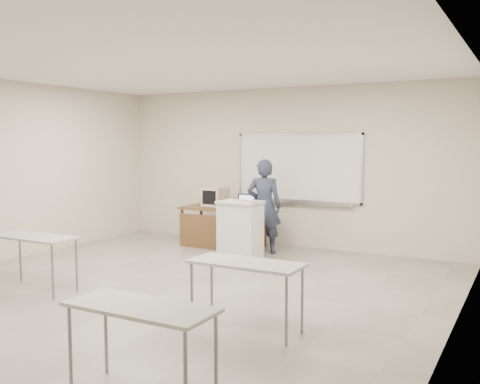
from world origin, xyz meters
The scene contains 10 objects.
floor centered at (0.00, 0.00, -0.01)m, with size 7.00×8.00×0.01m, color gray.
whiteboard centered at (0.30, 3.97, 1.48)m, with size 2.48×0.10×1.31m.
student_desks centered at (0.00, -1.35, 0.67)m, with size 4.40×2.20×0.73m.
instructor_desk centered at (-0.94, 3.19, 0.56)m, with size 1.56×0.78×0.75m.
podium centered at (-0.12, 2.50, 0.50)m, with size 0.70×0.51×0.99m.
crt_monitor centered at (-1.19, 3.43, 0.93)m, with size 0.40×0.45×0.38m.
laptop centered at (-0.54, 3.46, 0.81)m, with size 0.34×0.31×0.25m.
mouse centered at (-0.53, 3.10, 0.77)m, with size 0.11×0.07×0.04m, color #9EA0A7.
keyboard centered at (0.03, 2.38, 1.00)m, with size 0.43×0.14×0.02m, color #BCAA9A.
presenter centered at (0.01, 3.14, 0.84)m, with size 0.61×0.40×1.68m, color black.
Camera 1 is at (4.19, -5.31, 1.97)m, focal length 40.00 mm.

